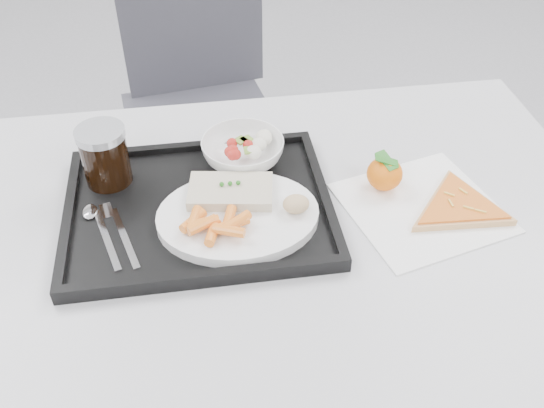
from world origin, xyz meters
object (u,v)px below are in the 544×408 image
object	(u,v)px
salad_bowl	(243,151)
chair	(198,84)
tray	(199,208)
cola_glass	(105,155)
pizza_slice	(459,207)
tangerine	(385,174)
dinner_plate	(238,216)
table	(268,251)

from	to	relation	value
salad_bowl	chair	bearing A→B (deg)	95.12
tray	cola_glass	size ratio (longest dim) A/B	4.17
cola_glass	pizza_slice	distance (m)	0.62
tangerine	pizza_slice	bearing A→B (deg)	-34.59
tangerine	chair	bearing A→B (deg)	111.00
chair	salad_bowl	bearing A→B (deg)	-84.88
dinner_plate	pizza_slice	world-z (taller)	dinner_plate
tray	tangerine	bearing A→B (deg)	2.27
table	tangerine	bearing A→B (deg)	14.95
dinner_plate	pizza_slice	bearing A→B (deg)	-2.64
tray	pizza_slice	size ratio (longest dim) A/B	1.60
table	chair	distance (m)	0.86
cola_glass	table	bearing A→B (deg)	-27.66
dinner_plate	salad_bowl	size ratio (longest dim) A/B	1.78
tray	cola_glass	world-z (taller)	cola_glass
tangerine	dinner_plate	bearing A→B (deg)	-167.38
tray	table	bearing A→B (deg)	-21.86
chair	cola_glass	size ratio (longest dim) A/B	8.61
tray	cola_glass	bearing A→B (deg)	148.44
chair	salad_bowl	distance (m)	0.74
table	chair	world-z (taller)	chair
salad_bowl	cola_glass	size ratio (longest dim) A/B	1.41
cola_glass	pizza_slice	world-z (taller)	cola_glass
chair	cola_glass	world-z (taller)	chair
dinner_plate	pizza_slice	distance (m)	0.38
dinner_plate	table	bearing A→B (deg)	1.96
table	dinner_plate	xyz separation A→B (m)	(-0.05, -0.00, 0.09)
tray	dinner_plate	world-z (taller)	dinner_plate
chair	cola_glass	distance (m)	0.78
table	dinner_plate	size ratio (longest dim) A/B	4.44
chair	salad_bowl	xyz separation A→B (m)	(0.06, -0.69, 0.25)
tangerine	cola_glass	bearing A→B (deg)	170.48
table	pizza_slice	xyz separation A→B (m)	(0.33, -0.02, 0.08)
chair	tray	world-z (taller)	chair
dinner_plate	pizza_slice	size ratio (longest dim) A/B	0.96
table	dinner_plate	distance (m)	0.10
salad_bowl	table	bearing A→B (deg)	-81.77
table	pizza_slice	size ratio (longest dim) A/B	4.26
salad_bowl	pizza_slice	size ratio (longest dim) A/B	0.54
chair	table	bearing A→B (deg)	-84.30
dinner_plate	cola_glass	distance (m)	0.26
table	salad_bowl	world-z (taller)	salad_bowl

